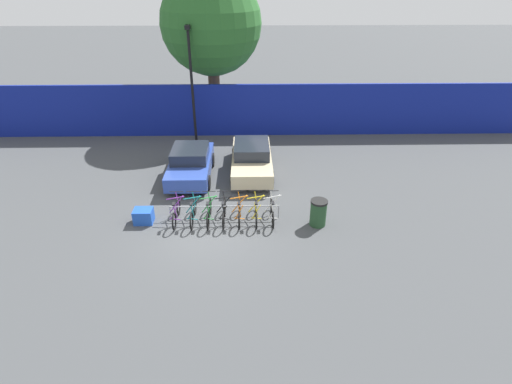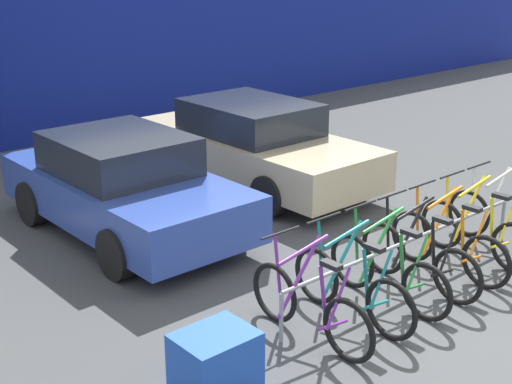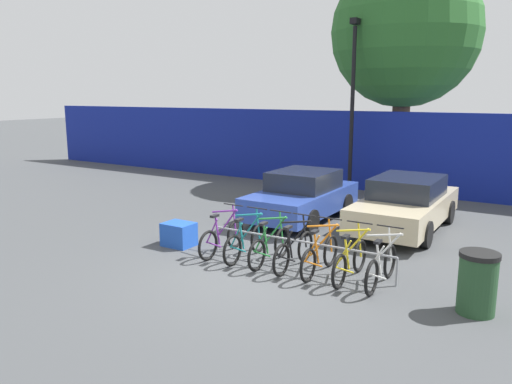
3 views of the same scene
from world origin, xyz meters
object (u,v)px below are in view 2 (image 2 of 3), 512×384
Objects in this scene: bike_rack at (410,245)px; bicycle_orange at (448,245)px; car_beige at (254,144)px; bicycle_green at (388,272)px; bicycle_purple at (310,306)px; bicycle_black at (419,258)px; car_blue at (124,186)px; bicycle_white at (503,221)px; cargo_crate at (215,361)px; bicycle_teal at (352,288)px; bicycle_yellow at (477,232)px.

bicycle_orange is at bearing -14.69° from bike_rack.
bicycle_green is at bearing -111.52° from car_beige.
bike_rack is 1.81m from bicycle_purple.
car_blue reaches higher than bicycle_black.
car_blue is at bearing -170.19° from car_beige.
bicycle_green is 2.38m from bicycle_white.
cargo_crate is (-3.04, -0.19, -0.22)m from bike_rack.
bicycle_purple and bicycle_teal have the same top height.
bicycle_yellow is 1.00× the size of bicycle_white.
bicycle_purple is at bearing 1.71° from cargo_crate.
bike_rack is 3.05m from cargo_crate.
bicycle_purple is 0.63m from bicycle_teal.
bicycle_yellow is (1.20, -0.15, -0.11)m from bike_rack.
bike_rack is 3.96m from car_blue.
bicycle_teal and bicycle_black have the same top height.
bicycle_green is 1.00× the size of bicycle_yellow.
cargo_crate is at bearing -176.48° from bicycle_white.
bike_rack is 2.43× the size of bicycle_purple.
bicycle_teal is at bearing -177.05° from bicycle_green.
car_beige reaches higher than cargo_crate.
bicycle_black is 3.02m from cargo_crate.
bicycle_yellow reaches higher than bike_rack.
bicycle_orange is at bearing -176.91° from bicycle_white.
bicycle_orange is (0.57, -0.15, -0.11)m from bike_rack.
bicycle_purple is 3.00m from bicycle_yellow.
bicycle_teal is 3.77m from car_blue.
bicycle_white is (2.38, 0.00, 0.00)m from bicycle_green.
car_beige is (0.51, 4.20, 0.31)m from bicycle_orange.
bicycle_green is at bearing -177.14° from bicycle_black.
bicycle_purple is at bearing -177.05° from bicycle_green.
bicycle_teal is (-1.17, -0.15, -0.11)m from bike_rack.
bicycle_teal is 1.00× the size of bicycle_orange.
bicycle_teal is at bearing -172.77° from bike_rack.
car_beige is at bearing 45.85° from cargo_crate.
car_blue is 5.79× the size of cargo_crate.
bicycle_purple is 2.44× the size of cargo_crate.
bike_rack is 0.19m from bicycle_black.
bicycle_teal is 1.87m from cargo_crate.
bicycle_white is at bearing -2.12° from bicycle_purple.
bicycle_green and bicycle_orange have the same top height.
bike_rack is at bearing -104.91° from car_beige.
cargo_crate is (-1.34, -3.76, -0.42)m from car_blue.
bicycle_white is at bearing -3.70° from bicycle_teal.
car_blue is at bearing 136.33° from bicycle_white.
bicycle_teal is at bearing -82.00° from car_blue.
bicycle_teal is at bearing -179.27° from bicycle_orange.
bicycle_purple is at bearing -124.47° from car_beige.
car_blue is 0.90× the size of car_beige.
bike_rack is 2.43× the size of bicycle_yellow.
bicycle_purple is at bearing -177.14° from bicycle_black.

